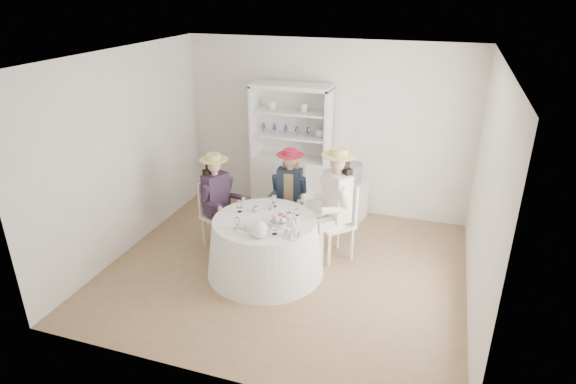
% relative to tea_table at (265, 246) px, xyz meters
% --- Properties ---
extents(ground, '(4.50, 4.50, 0.00)m').
position_rel_tea_table_xyz_m(ground, '(0.23, 0.13, -0.37)').
color(ground, olive).
rests_on(ground, ground).
extents(ceiling, '(4.50, 4.50, 0.00)m').
position_rel_tea_table_xyz_m(ceiling, '(0.23, 0.13, 2.33)').
color(ceiling, white).
rests_on(ceiling, wall_back).
extents(wall_back, '(4.50, 0.00, 4.50)m').
position_rel_tea_table_xyz_m(wall_back, '(0.23, 2.13, 0.98)').
color(wall_back, silver).
rests_on(wall_back, ground).
extents(wall_front, '(4.50, 0.00, 4.50)m').
position_rel_tea_table_xyz_m(wall_front, '(0.23, -1.87, 0.98)').
color(wall_front, silver).
rests_on(wall_front, ground).
extents(wall_left, '(0.00, 4.50, 4.50)m').
position_rel_tea_table_xyz_m(wall_left, '(-2.02, 0.13, 0.98)').
color(wall_left, silver).
rests_on(wall_left, ground).
extents(wall_right, '(0.00, 4.50, 4.50)m').
position_rel_tea_table_xyz_m(wall_right, '(2.48, 0.13, 0.98)').
color(wall_right, silver).
rests_on(wall_right, ground).
extents(tea_table, '(1.49, 1.49, 0.74)m').
position_rel_tea_table_xyz_m(tea_table, '(0.00, 0.00, 0.00)').
color(tea_table, white).
rests_on(tea_table, ground).
extents(hutch, '(1.39, 0.90, 2.06)m').
position_rel_tea_table_xyz_m(hutch, '(-0.25, 1.86, 0.36)').
color(hutch, silver).
rests_on(hutch, ground).
extents(side_table, '(0.50, 0.50, 0.63)m').
position_rel_tea_table_xyz_m(side_table, '(0.73, 1.83, -0.06)').
color(side_table, silver).
rests_on(side_table, ground).
extents(hatbox, '(0.34, 0.34, 0.30)m').
position_rel_tea_table_xyz_m(hatbox, '(0.73, 1.83, 0.41)').
color(hatbox, black).
rests_on(hatbox, side_table).
extents(guest_left, '(0.57, 0.52, 1.36)m').
position_rel_tea_table_xyz_m(guest_left, '(-0.86, 0.45, 0.40)').
color(guest_left, silver).
rests_on(guest_left, ground).
extents(guest_mid, '(0.49, 0.51, 1.34)m').
position_rel_tea_table_xyz_m(guest_mid, '(0.01, 0.98, 0.39)').
color(guest_mid, silver).
rests_on(guest_mid, ground).
extents(guest_right, '(0.65, 0.65, 1.54)m').
position_rel_tea_table_xyz_m(guest_right, '(0.75, 0.62, 0.50)').
color(guest_right, silver).
rests_on(guest_right, ground).
extents(spare_chair, '(0.45, 0.45, 1.03)m').
position_rel_tea_table_xyz_m(spare_chair, '(-0.04, 1.47, 0.18)').
color(spare_chair, silver).
rests_on(spare_chair, ground).
extents(teacup_a, '(0.08, 0.08, 0.06)m').
position_rel_tea_table_xyz_m(teacup_a, '(-0.19, 0.18, 0.40)').
color(teacup_a, white).
rests_on(teacup_a, tea_table).
extents(teacup_b, '(0.08, 0.08, 0.06)m').
position_rel_tea_table_xyz_m(teacup_b, '(-0.01, 0.30, 0.40)').
color(teacup_b, white).
rests_on(teacup_b, tea_table).
extents(teacup_c, '(0.12, 0.12, 0.07)m').
position_rel_tea_table_xyz_m(teacup_c, '(0.28, 0.11, 0.41)').
color(teacup_c, white).
rests_on(teacup_c, tea_table).
extents(flower_bowl, '(0.26, 0.26, 0.05)m').
position_rel_tea_table_xyz_m(flower_bowl, '(0.21, -0.10, 0.40)').
color(flower_bowl, white).
rests_on(flower_bowl, tea_table).
extents(flower_arrangement, '(0.18, 0.17, 0.06)m').
position_rel_tea_table_xyz_m(flower_arrangement, '(0.23, -0.05, 0.46)').
color(flower_arrangement, '#DD6E80').
rests_on(flower_arrangement, tea_table).
extents(table_teapot, '(0.28, 0.20, 0.21)m').
position_rel_tea_table_xyz_m(table_teapot, '(0.10, -0.42, 0.46)').
color(table_teapot, white).
rests_on(table_teapot, tea_table).
extents(sandwich_plate, '(0.29, 0.29, 0.06)m').
position_rel_tea_table_xyz_m(sandwich_plate, '(-0.09, -0.31, 0.39)').
color(sandwich_plate, white).
rests_on(sandwich_plate, tea_table).
extents(cupcake_stand, '(0.23, 0.23, 0.22)m').
position_rel_tea_table_xyz_m(cupcake_stand, '(0.46, -0.29, 0.45)').
color(cupcake_stand, white).
rests_on(cupcake_stand, tea_table).
extents(stemware_set, '(0.84, 0.81, 0.15)m').
position_rel_tea_table_xyz_m(stemware_set, '(0.00, 0.00, 0.45)').
color(stemware_set, white).
rests_on(stemware_set, tea_table).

